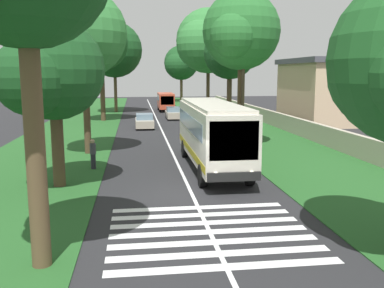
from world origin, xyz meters
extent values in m
plane|color=#262628|center=(0.00, 0.00, 0.00)|extent=(160.00, 160.00, 0.00)
cube|color=#235623|center=(15.00, 8.20, 0.02)|extent=(120.00, 8.00, 0.04)
cube|color=#235623|center=(15.00, -8.20, 0.02)|extent=(120.00, 8.00, 0.04)
cube|color=silver|center=(15.00, 0.00, 0.00)|extent=(110.00, 0.16, 0.01)
cube|color=silver|center=(4.77, -1.80, 2.10)|extent=(11.00, 2.50, 2.90)
cube|color=slate|center=(5.07, -1.80, 2.62)|extent=(9.68, 2.54, 0.85)
cube|color=slate|center=(-0.69, -1.80, 2.45)|extent=(0.08, 2.20, 1.74)
cube|color=#B29E19|center=(4.77, -1.80, 1.10)|extent=(10.78, 2.53, 0.36)
cube|color=silver|center=(4.77, -1.80, 3.64)|extent=(10.56, 2.30, 0.18)
cube|color=black|center=(-0.81, -1.80, 0.87)|extent=(0.16, 2.40, 0.40)
sphere|color=#F2EDCC|center=(-0.75, -1.00, 1.00)|extent=(0.24, 0.24, 0.24)
sphere|color=#F2EDCC|center=(-0.75, -2.60, 1.00)|extent=(0.24, 0.24, 0.24)
cylinder|color=black|center=(0.87, -0.65, 0.55)|extent=(1.10, 0.32, 1.10)
cylinder|color=black|center=(8.27, -0.65, 0.55)|extent=(1.10, 0.32, 1.10)
cylinder|color=black|center=(0.87, -2.95, 0.55)|extent=(1.10, 0.32, 1.10)
cylinder|color=black|center=(8.27, -2.95, 0.55)|extent=(1.10, 0.32, 1.10)
cube|color=silver|center=(-7.65, 0.00, 0.00)|extent=(0.45, 6.80, 0.01)
cube|color=silver|center=(-6.75, 0.00, 0.00)|extent=(0.45, 6.80, 0.01)
cube|color=silver|center=(-5.85, 0.00, 0.00)|extent=(0.45, 6.80, 0.01)
cube|color=silver|center=(-4.95, 0.00, 0.00)|extent=(0.45, 6.80, 0.01)
cube|color=silver|center=(-4.05, 0.00, 0.00)|extent=(0.45, 6.80, 0.01)
cube|color=silver|center=(-3.15, 0.00, 0.00)|extent=(0.45, 6.80, 0.01)
cube|color=silver|center=(-2.25, 0.00, 0.00)|extent=(0.45, 6.80, 0.01)
cube|color=#B7A893|center=(23.53, 1.59, 0.53)|extent=(4.30, 1.75, 0.70)
cube|color=slate|center=(23.43, 1.59, 1.15)|extent=(2.00, 1.61, 0.55)
cylinder|color=black|center=(22.18, 2.37, 0.32)|extent=(0.64, 0.22, 0.64)
cylinder|color=black|center=(24.88, 2.37, 0.32)|extent=(0.64, 0.22, 0.64)
cylinder|color=black|center=(22.18, 0.81, 0.32)|extent=(0.64, 0.22, 0.64)
cylinder|color=black|center=(24.88, 0.81, 0.32)|extent=(0.64, 0.22, 0.64)
cube|color=#B7A893|center=(31.62, -2.02, 0.53)|extent=(4.30, 1.75, 0.70)
cube|color=slate|center=(31.52, -2.02, 1.15)|extent=(2.00, 1.61, 0.55)
cylinder|color=black|center=(30.27, -1.24, 0.32)|extent=(0.64, 0.22, 0.64)
cylinder|color=black|center=(32.97, -1.24, 0.32)|extent=(0.64, 0.22, 0.64)
cylinder|color=black|center=(30.27, -2.80, 0.32)|extent=(0.64, 0.22, 0.64)
cylinder|color=black|center=(32.97, -2.80, 0.32)|extent=(0.64, 0.22, 0.64)
cube|color=#CC4C33|center=(42.45, -1.86, 1.48)|extent=(6.00, 2.10, 2.10)
cube|color=slate|center=(42.65, -1.86, 1.86)|extent=(5.04, 2.13, 0.70)
cube|color=slate|center=(39.48, -1.86, 1.69)|extent=(0.06, 1.76, 1.18)
cylinder|color=black|center=(40.55, -0.91, 0.38)|extent=(0.76, 0.24, 0.76)
cylinder|color=black|center=(44.35, -0.91, 0.38)|extent=(0.76, 0.24, 0.76)
cylinder|color=black|center=(40.55, -2.81, 0.38)|extent=(0.76, 0.24, 0.76)
cylinder|color=black|center=(44.35, -2.81, 0.38)|extent=(0.76, 0.24, 0.76)
cylinder|color=#4C3826|center=(1.84, 6.10, 2.14)|extent=(0.57, 0.57, 4.20)
sphere|color=#19471E|center=(1.84, 6.10, 5.52)|extent=(4.63, 4.63, 4.63)
sphere|color=#19471E|center=(3.23, 6.10, 5.17)|extent=(3.33, 3.33, 3.33)
sphere|color=#19471E|center=(0.68, 6.79, 5.17)|extent=(3.37, 3.37, 3.37)
cylinder|color=brown|center=(41.25, 5.11, 3.23)|extent=(0.43, 0.43, 6.39)
sphere|color=#19471E|center=(41.25, 5.11, 8.48)|extent=(7.49, 7.49, 7.49)
sphere|color=#19471E|center=(43.49, 5.11, 7.92)|extent=(5.19, 5.19, 5.19)
sphere|color=#19471E|center=(39.38, 6.24, 7.92)|extent=(4.85, 4.85, 4.85)
cylinder|color=brown|center=(-6.93, 5.11, 3.51)|extent=(0.53, 0.53, 6.93)
cylinder|color=#4C3826|center=(10.28, 5.65, 3.20)|extent=(0.45, 0.45, 6.33)
sphere|color=#337A38|center=(10.28, 5.65, 7.90)|extent=(5.58, 5.58, 5.58)
sphere|color=#337A38|center=(11.96, 5.65, 7.48)|extent=(3.50, 3.50, 3.50)
sphere|color=#337A38|center=(8.89, 6.48, 7.48)|extent=(3.43, 3.43, 3.43)
cylinder|color=#4C3826|center=(30.60, 6.08, 3.52)|extent=(0.53, 0.53, 6.96)
sphere|color=#1E5623|center=(30.60, 6.08, 8.63)|extent=(5.94, 5.94, 5.94)
sphere|color=#1E5623|center=(32.38, 6.08, 8.19)|extent=(3.67, 3.67, 3.67)
sphere|color=#1E5623|center=(29.11, 6.97, 8.19)|extent=(4.45, 4.45, 4.45)
cylinder|color=brown|center=(11.30, -5.00, 3.41)|extent=(0.39, 0.39, 6.74)
sphere|color=#286B2D|center=(11.30, -5.00, 8.28)|extent=(5.44, 5.44, 5.44)
sphere|color=#286B2D|center=(12.94, -5.00, 7.87)|extent=(3.88, 3.88, 3.88)
sphere|color=#286B2D|center=(9.94, -4.18, 7.87)|extent=(3.22, 3.22, 3.22)
cylinder|color=#4C3826|center=(30.55, -5.94, 3.50)|extent=(0.40, 0.40, 6.93)
sphere|color=#337A38|center=(30.55, -5.94, 8.99)|extent=(7.34, 7.34, 7.34)
sphere|color=#337A38|center=(32.75, -5.94, 8.44)|extent=(4.39, 4.39, 4.39)
sphere|color=#337A38|center=(28.71, -4.84, 8.44)|extent=(5.46, 5.46, 5.46)
cylinder|color=#4C3826|center=(20.70, -6.29, 2.95)|extent=(0.47, 0.47, 5.83)
sphere|color=#19471E|center=(20.70, -6.29, 7.19)|extent=(4.82, 4.82, 4.82)
sphere|color=#19471E|center=(22.15, -6.29, 6.83)|extent=(3.37, 3.37, 3.37)
sphere|color=#19471E|center=(19.50, -5.57, 6.83)|extent=(2.77, 2.77, 2.77)
cylinder|color=brown|center=(62.68, -6.27, 2.77)|extent=(0.51, 0.51, 5.47)
sphere|color=#19471E|center=(62.68, -6.27, 7.28)|extent=(6.45, 6.45, 6.45)
sphere|color=#19471E|center=(64.61, -6.27, 6.80)|extent=(4.45, 4.45, 4.45)
sphere|color=#19471E|center=(61.07, -5.31, 6.80)|extent=(4.56, 4.56, 4.56)
cylinder|color=#473828|center=(10.83, -5.08, 4.18)|extent=(0.24, 0.24, 8.27)
cube|color=#3D3326|center=(10.83, -5.08, 7.71)|extent=(0.12, 1.40, 0.12)
cube|color=#B2A893|center=(20.00, -11.60, 0.76)|extent=(70.00, 0.40, 1.45)
cube|color=beige|center=(25.79, -19.23, 3.18)|extent=(11.08, 9.45, 6.37)
cube|color=#4C4C56|center=(25.79, -19.23, 6.64)|extent=(11.68, 10.05, 0.55)
cylinder|color=#26262D|center=(5.34, 4.84, 0.46)|extent=(0.28, 0.28, 0.85)
cylinder|color=#3F3F47|center=(5.34, 4.84, 1.19)|extent=(0.34, 0.34, 0.60)
sphere|color=tan|center=(5.34, 4.84, 1.61)|extent=(0.24, 0.24, 0.24)
camera|label=1|loc=(-18.65, 2.42, 5.36)|focal=39.98mm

